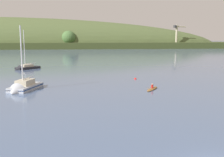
% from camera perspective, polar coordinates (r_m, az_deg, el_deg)
% --- Properties ---
extents(dockside_crane, '(11.12, 4.32, 17.74)m').
position_cam_1_polar(dockside_crane, '(218.06, 13.50, 8.48)').
color(dockside_crane, '#4C4C51').
rests_on(dockside_crane, ground).
extents(sailboat_near_mooring, '(6.67, 5.76, 10.74)m').
position_cam_1_polar(sailboat_near_mooring, '(70.13, -17.93, 2.01)').
color(sailboat_near_mooring, '#232328').
rests_on(sailboat_near_mooring, ground).
extents(sailboat_far_left, '(5.30, 7.74, 10.68)m').
position_cam_1_polar(sailboat_far_left, '(41.89, -18.34, -2.10)').
color(sailboat_far_left, '#ADB2BC').
rests_on(sailboat_far_left, ground).
extents(canoe_with_paddler, '(3.31, 3.87, 1.02)m').
position_cam_1_polar(canoe_with_paddler, '(40.97, 8.50, -2.17)').
color(canoe_with_paddler, brown).
rests_on(canoe_with_paddler, ground).
extents(mooring_buoy_off_fishing_boat, '(0.49, 0.49, 0.57)m').
position_cam_1_polar(mooring_buoy_off_fishing_boat, '(50.87, 4.94, -0.13)').
color(mooring_buoy_off_fishing_boat, red).
rests_on(mooring_buoy_off_fishing_boat, ground).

